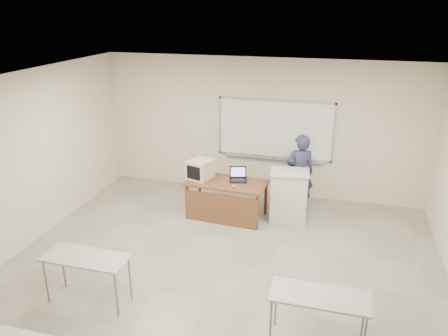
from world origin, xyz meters
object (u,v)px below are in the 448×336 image
(crt_monitor, at_px, (201,169))
(mouse, at_px, (234,186))
(whiteboard, at_px, (275,130))
(laptop, at_px, (239,177))
(presenter, at_px, (299,173))
(instructor_desk, at_px, (225,193))
(keyboard, at_px, (297,174))
(podium, at_px, (289,196))

(crt_monitor, distance_m, mouse, 0.81)
(whiteboard, distance_m, laptop, 1.47)
(whiteboard, height_order, presenter, whiteboard)
(whiteboard, height_order, laptop, whiteboard)
(laptop, bearing_deg, crt_monitor, 173.50)
(instructor_desk, xyz_separation_m, presenter, (1.34, 0.80, 0.25))
(mouse, xyz_separation_m, keyboard, (1.15, 0.25, 0.27))
(whiteboard, relative_size, keyboard, 6.10)
(podium, bearing_deg, laptop, 174.67)
(keyboard, xyz_separation_m, presenter, (-0.01, 0.64, -0.23))
(whiteboard, xyz_separation_m, laptop, (-0.50, -1.21, -0.67))
(mouse, bearing_deg, keyboard, -3.33)
(podium, bearing_deg, whiteboard, 106.36)
(mouse, distance_m, presenter, 1.44)
(whiteboard, distance_m, mouse, 1.79)
(podium, bearing_deg, instructor_desk, -172.95)
(instructor_desk, bearing_deg, crt_monitor, 168.12)
(whiteboard, bearing_deg, podium, -67.28)
(mouse, height_order, keyboard, keyboard)
(whiteboard, xyz_separation_m, mouse, (-0.50, -1.57, -0.71))
(crt_monitor, distance_m, keyboard, 1.90)
(crt_monitor, bearing_deg, instructor_desk, 2.14)
(podium, xyz_separation_m, crt_monitor, (-1.75, -0.13, 0.42))
(instructor_desk, height_order, presenter, presenter)
(instructor_desk, bearing_deg, laptop, 56.73)
(instructor_desk, xyz_separation_m, podium, (1.20, 0.29, -0.04))
(instructor_desk, relative_size, keyboard, 3.81)
(podium, relative_size, crt_monitor, 2.20)
(keyboard, bearing_deg, mouse, 177.38)
(laptop, xyz_separation_m, presenter, (1.13, 0.53, 0.00))
(whiteboard, bearing_deg, crt_monitor, -133.34)
(laptop, bearing_deg, presenter, 10.24)
(whiteboard, height_order, keyboard, whiteboard)
(podium, bearing_deg, mouse, -165.86)
(keyboard, bearing_deg, whiteboard, 101.24)
(podium, relative_size, mouse, 10.37)
(whiteboard, xyz_separation_m, podium, (0.50, -1.19, -0.96))
(whiteboard, relative_size, laptop, 7.42)
(instructor_desk, xyz_separation_m, keyboard, (1.35, 0.17, 0.48))
(crt_monitor, relative_size, laptop, 1.40)
(crt_monitor, relative_size, keyboard, 1.15)
(presenter, bearing_deg, podium, 53.61)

